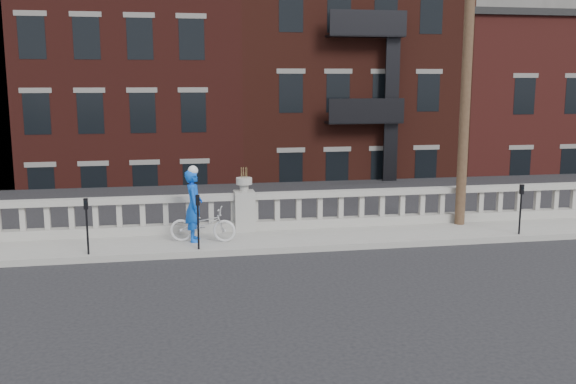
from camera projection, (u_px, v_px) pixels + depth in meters
The scene contains 11 objects.
ground at pixel (266, 278), 13.96m from camera, with size 120.00×120.00×0.00m, color black.
sidewalk at pixel (249, 241), 16.85m from camera, with size 32.00×2.20×0.15m, color gray.
balustrade at pixel (244, 213), 17.67m from camera, with size 28.00×0.34×1.03m.
planter_pedestal at pixel (244, 206), 17.64m from camera, with size 0.55×0.55×1.76m.
lower_level at pixel (215, 109), 35.92m from camera, with size 80.00×44.00×20.80m.
utility_pole at pixel (468, 44), 17.64m from camera, with size 1.60×0.28×10.00m.
parking_meter_a at pixel (87, 220), 15.16m from camera, with size 0.10×0.09×1.36m.
parking_meter_b at pixel (198, 216), 15.63m from camera, with size 0.10×0.09×1.36m.
parking_meter_c at pixel (521, 203), 17.15m from camera, with size 0.10×0.09×1.36m.
bicycle at pixel (203, 224), 16.46m from camera, with size 0.59×1.70×0.89m, color silver.
cyclist at pixel (194, 206), 16.43m from camera, with size 0.68×0.44×1.86m, color blue.
Camera 1 is at (-1.94, -13.29, 4.28)m, focal length 40.00 mm.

